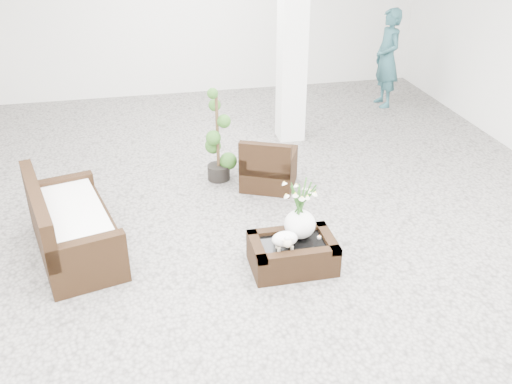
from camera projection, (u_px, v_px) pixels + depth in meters
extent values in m
plane|color=gray|center=(254.00, 234.00, 6.78)|extent=(11.00, 11.00, 0.00)
cube|color=white|center=(293.00, 30.00, 8.59)|extent=(0.40, 0.40, 3.50)
cube|color=black|center=(292.00, 255.00, 6.12)|extent=(0.90, 0.60, 0.31)
ellipsoid|color=white|center=(285.00, 241.00, 5.89)|extent=(0.28, 0.23, 0.21)
cylinder|color=white|center=(319.00, 237.00, 6.11)|extent=(0.04, 0.04, 0.03)
cube|color=black|center=(269.00, 161.00, 7.72)|extent=(0.91, 0.89, 0.74)
cube|color=black|center=(73.00, 218.00, 6.25)|extent=(1.17, 1.79, 0.88)
imported|color=#275057|center=(387.00, 58.00, 10.39)|extent=(0.44, 0.66, 1.79)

